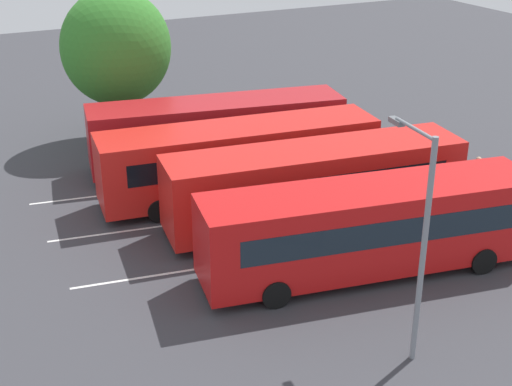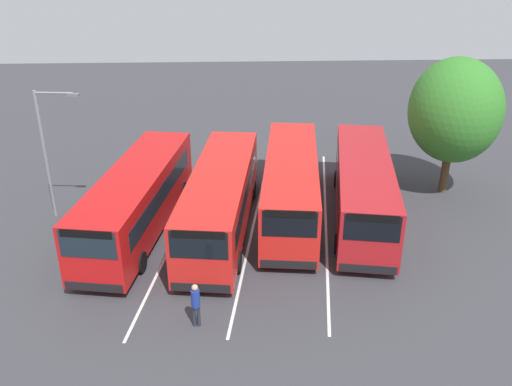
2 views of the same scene
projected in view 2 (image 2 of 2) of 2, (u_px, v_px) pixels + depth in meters
ground_plane at (254, 221)px, 26.84m from camera, size 81.20×81.20×0.00m
bus_far_left at (138, 198)px, 25.39m from camera, size 11.73×4.39×3.09m
bus_center_left at (220, 198)px, 25.37m from camera, size 11.70×3.98×3.09m
bus_center_right at (291, 184)px, 26.88m from camera, size 11.69×3.87×3.09m
bus_far_right at (363, 187)px, 26.53m from camera, size 11.74×4.52×3.09m
pedestrian at (196, 302)px, 19.05m from camera, size 0.33×0.33×1.79m
street_lamp at (48, 146)px, 25.75m from camera, size 0.40×2.19×6.54m
depot_tree at (455, 111)px, 28.15m from camera, size 5.32×4.78×7.50m
lane_stripe_outer_left at (182, 223)px, 26.68m from camera, size 17.69×2.78×0.01m
lane_stripe_inner_left at (254, 221)px, 26.84m from camera, size 17.69×2.78×0.01m
lane_stripe_inner_right at (326, 220)px, 26.99m from camera, size 17.69×2.78×0.01m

